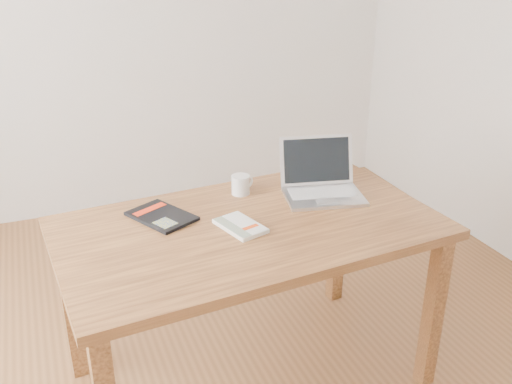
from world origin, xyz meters
name	(u,v)px	position (x,y,z in m)	size (l,w,h in m)	color
room	(174,73)	(-0.07, 0.00, 1.36)	(4.04, 4.04, 2.70)	brown
desk	(250,244)	(0.20, 0.01, 0.66)	(1.51, 0.94, 0.75)	brown
white_guidebook	(240,226)	(0.15, -0.01, 0.76)	(0.17, 0.23, 0.02)	silver
black_guidebook	(161,216)	(-0.11, 0.19, 0.76)	(0.27, 0.31, 0.01)	black
laptop	(321,183)	(0.59, 0.17, 0.80)	(0.38, 0.36, 0.22)	silver
coffee_mug	(241,184)	(0.27, 0.29, 0.79)	(0.11, 0.08, 0.08)	white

